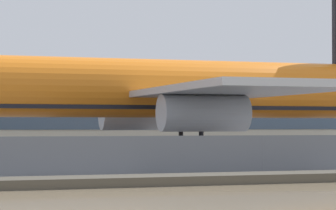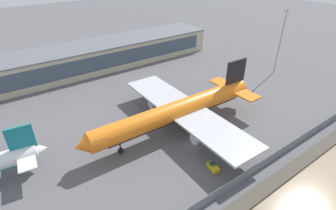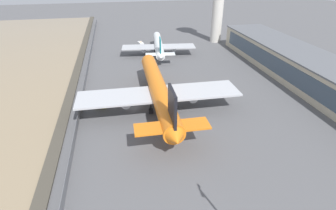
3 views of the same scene
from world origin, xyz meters
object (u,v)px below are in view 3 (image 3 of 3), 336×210
at_px(ops_van, 141,44).
at_px(cargo_jet_orange, 158,90).
at_px(baggage_tug, 102,106).
at_px(passenger_jet_white_teal, 159,45).

bearing_deg(ops_van, cargo_jet_orange, -1.62).
bearing_deg(ops_van, baggage_tug, -16.52).
bearing_deg(passenger_jet_white_teal, ops_van, -156.05).
xyz_separation_m(baggage_tug, ops_van, (-65.37, 19.39, 0.47)).
xyz_separation_m(cargo_jet_orange, ops_van, (-69.01, 1.95, -4.94)).
distance_m(baggage_tug, ops_van, 68.19).
distance_m(cargo_jet_orange, ops_van, 69.22).
height_order(cargo_jet_orange, passenger_jet_white_teal, cargo_jet_orange).
distance_m(cargo_jet_orange, passenger_jet_white_teal, 53.88).
xyz_separation_m(passenger_jet_white_teal, baggage_tug, (49.46, -26.46, -3.82)).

